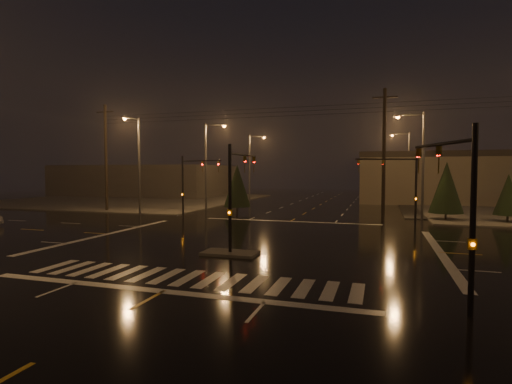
% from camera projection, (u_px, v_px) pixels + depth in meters
% --- Properties ---
extents(ground, '(140.00, 140.00, 0.00)m').
position_uv_depth(ground, '(253.00, 242.00, 25.53)').
color(ground, black).
rests_on(ground, ground).
extents(sidewalk_nw, '(36.00, 36.00, 0.12)m').
position_uv_depth(sidewalk_nw, '(131.00, 199.00, 63.09)').
color(sidewalk_nw, '#484540').
rests_on(sidewalk_nw, ground).
extents(median_island, '(3.00, 1.60, 0.15)m').
position_uv_depth(median_island, '(230.00, 253.00, 21.72)').
color(median_island, '#484540').
rests_on(median_island, ground).
extents(crosswalk, '(15.00, 2.60, 0.01)m').
position_uv_depth(crosswalk, '(188.00, 278.00, 16.96)').
color(crosswalk, beige).
rests_on(crosswalk, ground).
extents(stop_bar_near, '(16.00, 0.50, 0.01)m').
position_uv_depth(stop_bar_near, '(163.00, 291.00, 15.05)').
color(stop_bar_near, beige).
rests_on(stop_bar_near, ground).
extents(stop_bar_far, '(16.00, 0.50, 0.01)m').
position_uv_depth(stop_bar_far, '(290.00, 221.00, 36.01)').
color(stop_bar_far, beige).
rests_on(stop_bar_far, ground).
extents(commercial_block, '(30.00, 18.00, 5.60)m').
position_uv_depth(commercial_block, '(146.00, 180.00, 75.87)').
color(commercial_block, '#3C3935').
rests_on(commercial_block, ground).
extents(signal_mast_median, '(0.25, 4.59, 6.00)m').
position_uv_depth(signal_mast_median, '(236.00, 185.00, 22.41)').
color(signal_mast_median, black).
rests_on(signal_mast_median, ground).
extents(signal_mast_ne, '(4.84, 1.86, 6.00)m').
position_uv_depth(signal_mast_ne, '(403.00, 180.00, 32.15)').
color(signal_mast_ne, black).
rests_on(signal_mast_ne, ground).
extents(signal_mast_nw, '(4.84, 1.86, 6.00)m').
position_uv_depth(signal_mast_nw, '(190.00, 179.00, 37.83)').
color(signal_mast_nw, black).
rests_on(signal_mast_nw, ground).
extents(signal_mast_se, '(1.55, 3.87, 6.00)m').
position_uv_depth(signal_mast_se, '(459.00, 197.00, 12.99)').
color(signal_mast_se, black).
rests_on(signal_mast_se, ground).
extents(streetlight_1, '(2.77, 0.32, 10.00)m').
position_uv_depth(streetlight_1, '(208.00, 160.00, 45.73)').
color(streetlight_1, '#38383A').
rests_on(streetlight_1, ground).
extents(streetlight_2, '(2.77, 0.32, 10.00)m').
position_uv_depth(streetlight_2, '(251.00, 163.00, 60.97)').
color(streetlight_2, '#38383A').
rests_on(streetlight_2, ground).
extents(streetlight_3, '(2.77, 0.32, 10.00)m').
position_uv_depth(streetlight_3, '(420.00, 158.00, 37.13)').
color(streetlight_3, '#38383A').
rests_on(streetlight_3, ground).
extents(streetlight_4, '(2.77, 0.32, 10.00)m').
position_uv_depth(streetlight_4, '(407.00, 162.00, 56.18)').
color(streetlight_4, '#38383A').
rests_on(streetlight_4, ground).
extents(streetlight_5, '(0.32, 2.77, 10.00)m').
position_uv_depth(streetlight_5, '(137.00, 159.00, 40.67)').
color(streetlight_5, '#38383A').
rests_on(streetlight_5, ground).
extents(utility_pole_0, '(2.20, 0.32, 12.00)m').
position_uv_depth(utility_pole_0, '(106.00, 157.00, 45.13)').
color(utility_pole_0, black).
rests_on(utility_pole_0, ground).
extents(utility_pole_1, '(2.20, 0.32, 12.00)m').
position_uv_depth(utility_pole_1, '(384.00, 154.00, 36.16)').
color(utility_pole_1, black).
rests_on(utility_pole_1, ground).
extents(conifer_0, '(3.01, 3.01, 5.40)m').
position_uv_depth(conifer_0, '(446.00, 187.00, 36.58)').
color(conifer_0, black).
rests_on(conifer_0, ground).
extents(conifer_1, '(2.32, 2.32, 4.32)m').
position_uv_depth(conifer_1, '(508.00, 194.00, 34.77)').
color(conifer_1, black).
rests_on(conifer_1, ground).
extents(conifer_3, '(2.92, 2.92, 5.26)m').
position_uv_depth(conifer_3, '(237.00, 186.00, 43.13)').
color(conifer_3, black).
rests_on(conifer_3, ground).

